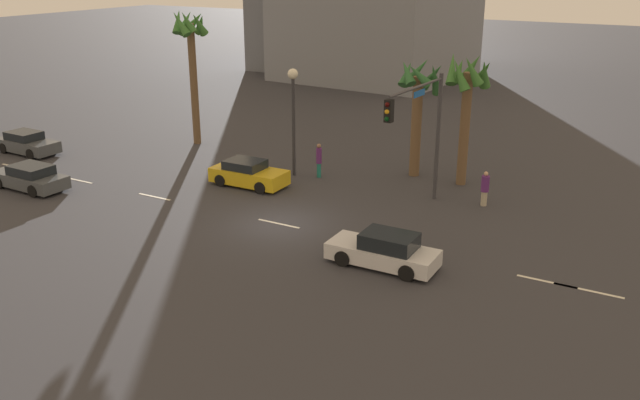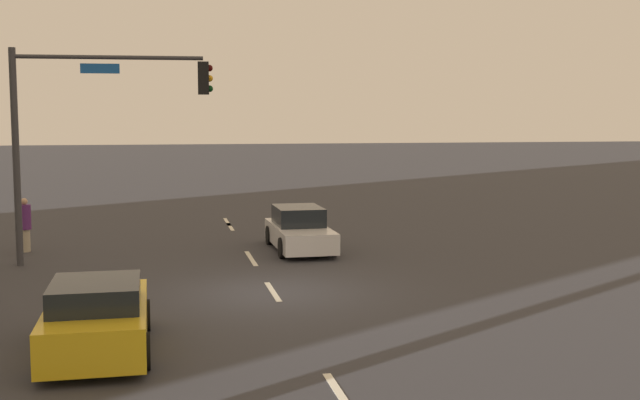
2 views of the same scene
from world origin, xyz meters
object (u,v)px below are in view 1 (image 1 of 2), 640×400
at_px(palm_tree_0, 419,94).
at_px(palm_tree_2, 468,90).
at_px(car_2, 29,177).
at_px(palm_tree_1, 191,45).
at_px(streetlamp, 293,101).
at_px(car_1, 27,143).
at_px(traffic_signal, 422,122).
at_px(pedestrian_1, 485,188).
at_px(pedestrian_0, 319,159).
at_px(car_3, 248,174).
at_px(car_0, 384,251).

relative_size(palm_tree_0, palm_tree_2, 0.93).
xyz_separation_m(car_2, palm_tree_1, (1.66, 11.49, 5.67)).
height_order(palm_tree_0, palm_tree_2, palm_tree_2).
relative_size(car_2, streetlamp, 0.75).
bearing_deg(car_2, car_1, 142.46).
bearing_deg(traffic_signal, pedestrian_1, 40.13).
bearing_deg(traffic_signal, streetlamp, 167.35).
distance_m(pedestrian_0, palm_tree_2, 8.64).
bearing_deg(pedestrian_0, traffic_signal, -17.84).
relative_size(car_2, palm_tree_1, 0.52).
bearing_deg(car_1, car_2, -37.54).
relative_size(palm_tree_1, palm_tree_2, 1.22).
bearing_deg(pedestrian_1, car_3, -165.28).
relative_size(traffic_signal, palm_tree_0, 0.97).
xyz_separation_m(car_0, palm_tree_2, (-0.65, 11.33, 4.39)).
bearing_deg(car_3, car_2, -147.94).
height_order(car_0, pedestrian_0, pedestrian_0).
xyz_separation_m(car_1, palm_tree_0, (22.48, 7.57, 3.90)).
distance_m(car_0, car_3, 11.76).
bearing_deg(streetlamp, pedestrian_1, 1.89).
xyz_separation_m(car_0, traffic_signal, (-1.17, 6.50, 3.65)).
xyz_separation_m(pedestrian_1, palm_tree_2, (-2.03, 2.67, 4.13)).
bearing_deg(pedestrian_0, car_1, -165.76).
bearing_deg(streetlamp, car_0, -42.04).
bearing_deg(car_0, pedestrian_1, 80.94).
bearing_deg(traffic_signal, car_0, -79.78).
height_order(car_1, traffic_signal, traffic_signal).
distance_m(pedestrian_1, palm_tree_2, 5.32).
bearing_deg(car_3, palm_tree_1, 145.51).
xyz_separation_m(pedestrian_0, palm_tree_2, (7.17, 2.68, 4.00)).
height_order(car_2, car_3, car_3).
bearing_deg(pedestrian_0, palm_tree_1, 167.13).
bearing_deg(palm_tree_1, streetlamp, -16.71).
relative_size(car_0, palm_tree_1, 0.51).
distance_m(car_0, palm_tree_2, 12.16).
bearing_deg(palm_tree_1, pedestrian_1, -6.90).
bearing_deg(car_1, pedestrian_0, 14.24).
bearing_deg(pedestrian_0, pedestrian_1, 0.08).
distance_m(car_0, palm_tree_1, 22.12).
distance_m(car_2, palm_tree_0, 20.91).
height_order(car_3, streetlamp, streetlamp).
xyz_separation_m(car_2, traffic_signal, (18.80, 6.95, 3.68)).
distance_m(palm_tree_0, palm_tree_2, 2.79).
xyz_separation_m(car_1, pedestrian_1, (27.24, 4.59, 0.28)).
relative_size(traffic_signal, palm_tree_2, 0.90).
height_order(pedestrian_1, palm_tree_2, palm_tree_2).
bearing_deg(palm_tree_0, palm_tree_1, -177.69).
height_order(pedestrian_1, palm_tree_1, palm_tree_1).
bearing_deg(palm_tree_0, car_0, -73.83).
relative_size(streetlamp, pedestrian_1, 3.40).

